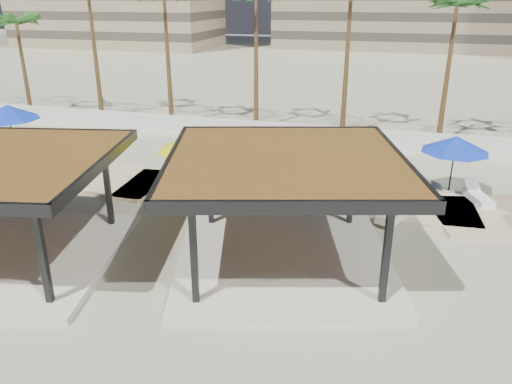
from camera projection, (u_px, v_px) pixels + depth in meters
ground at (189, 267)px, 17.05m from camera, size 200.00×200.00×0.00m
promenade at (293, 192)px, 23.37m from camera, size 44.45×7.97×0.24m
boundary_wall at (290, 133)px, 31.12m from camera, size 56.00×0.30×1.20m
pavilion_central at (285, 200)px, 16.57m from camera, size 9.41×9.41×3.86m
umbrella_a at (8, 112)px, 27.04m from camera, size 4.21×4.21×2.93m
umbrella_b at (193, 142)px, 21.79m from camera, size 3.98×3.98×2.90m
umbrella_d at (456, 144)px, 22.07m from camera, size 3.76×3.76×2.69m
umbrella_f at (17, 135)px, 24.29m from camera, size 3.34×3.34×2.42m
lounger_a at (210, 171)px, 25.16m from camera, size 0.69×1.93×0.72m
lounger_b at (396, 211)px, 20.43m from camera, size 1.57×2.46×0.89m
lounger_c at (478, 197)px, 21.94m from camera, size 1.23×2.02×0.73m
palm_a at (16, 23)px, 36.26m from camera, size 3.00×3.00×7.78m
palm_c at (164, 0)px, 32.44m from camera, size 3.00×3.00×9.45m
palm_d at (256, 1)px, 31.63m from camera, size 3.00×3.00×9.45m
palm_f at (457, 7)px, 28.42m from camera, size 3.00×3.00×9.13m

